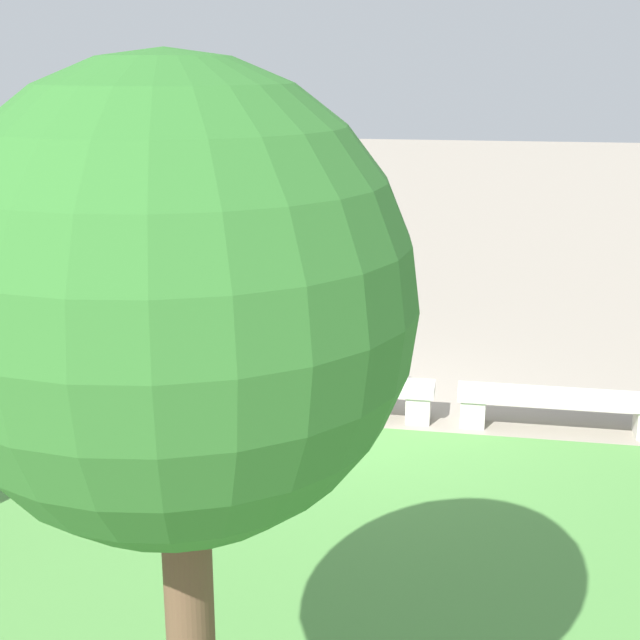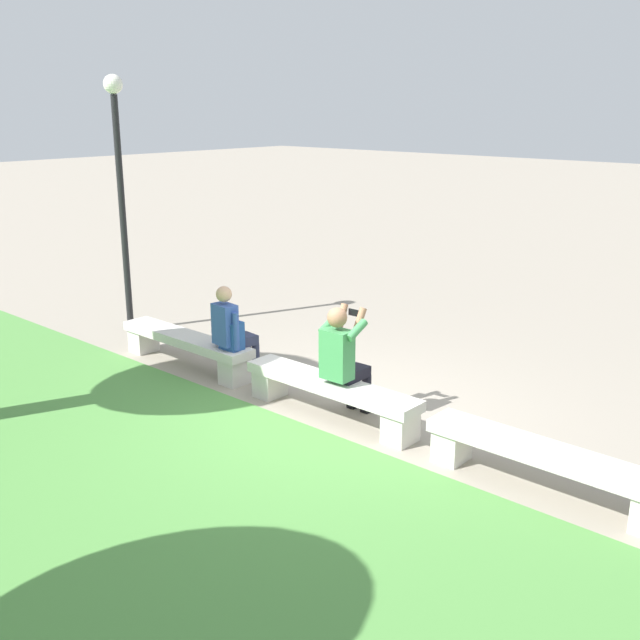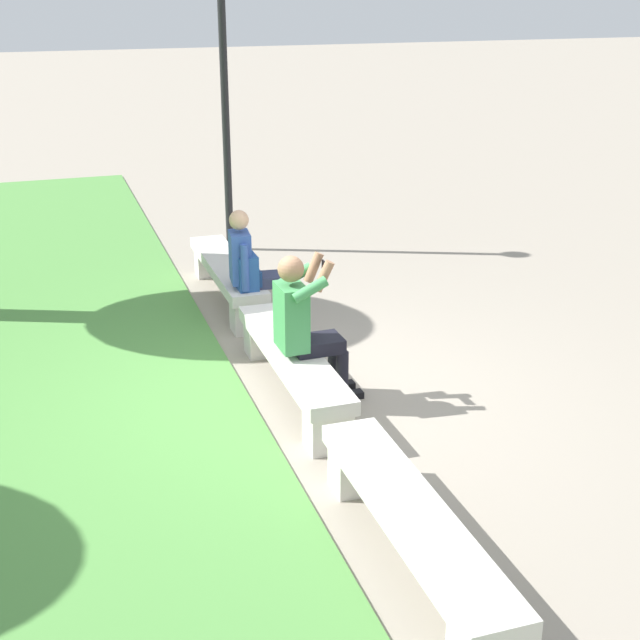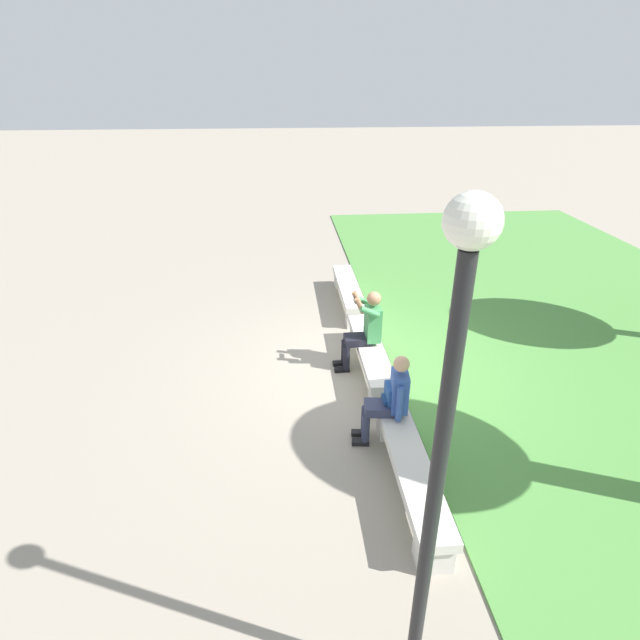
{
  "view_description": "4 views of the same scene",
  "coord_description": "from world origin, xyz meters",
  "px_view_note": "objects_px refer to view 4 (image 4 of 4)",
  "views": [
    {
      "loc": [
        -1.55,
        9.76,
        4.03
      ],
      "look_at": [
        0.25,
        -0.28,
        1.08
      ],
      "focal_mm": 50.0,
      "sensor_mm": 36.0,
      "label": 1
    },
    {
      "loc": [
        -5.13,
        5.94,
        3.43
      ],
      "look_at": [
        0.39,
        -0.26,
        1.02
      ],
      "focal_mm": 42.0,
      "sensor_mm": 36.0,
      "label": 2
    },
    {
      "loc": [
        -6.77,
        1.98,
        3.45
      ],
      "look_at": [
        -0.09,
        -0.22,
        0.72
      ],
      "focal_mm": 50.0,
      "sensor_mm": 36.0,
      "label": 3
    },
    {
      "loc": [
        6.75,
        -1.38,
        4.3
      ],
      "look_at": [
        -0.11,
        -0.79,
        0.89
      ],
      "focal_mm": 28.0,
      "sensor_mm": 36.0,
      "label": 4
    }
  ],
  "objects_px": {
    "bench_near": "(370,354)",
    "lamp_post": "(444,427)",
    "bench_main": "(348,291)",
    "backpack": "(393,398)",
    "person_distant": "(390,397)",
    "person_photographer": "(365,327)",
    "bench_mid": "(410,468)"
  },
  "relations": [
    {
      "from": "bench_near",
      "to": "lamp_post",
      "type": "height_order",
      "value": "lamp_post"
    },
    {
      "from": "lamp_post",
      "to": "bench_main",
      "type": "bearing_deg",
      "value": 176.12
    },
    {
      "from": "bench_main",
      "to": "lamp_post",
      "type": "xyz_separation_m",
      "value": [
        7.13,
        -0.48,
        2.2
      ]
    },
    {
      "from": "backpack",
      "to": "bench_near",
      "type": "bearing_deg",
      "value": 179.45
    },
    {
      "from": "person_distant",
      "to": "lamp_post",
      "type": "height_order",
      "value": "lamp_post"
    },
    {
      "from": "person_distant",
      "to": "bench_near",
      "type": "bearing_deg",
      "value": 177.78
    },
    {
      "from": "lamp_post",
      "to": "bench_near",
      "type": "bearing_deg",
      "value": 173.94
    },
    {
      "from": "person_distant",
      "to": "backpack",
      "type": "height_order",
      "value": "person_distant"
    },
    {
      "from": "bench_main",
      "to": "person_distant",
      "type": "distance_m",
      "value": 4.28
    },
    {
      "from": "person_photographer",
      "to": "person_distant",
      "type": "height_order",
      "value": "person_photographer"
    },
    {
      "from": "person_distant",
      "to": "lamp_post",
      "type": "bearing_deg",
      "value": -8.31
    },
    {
      "from": "person_photographer",
      "to": "backpack",
      "type": "relative_size",
      "value": 3.08
    },
    {
      "from": "bench_main",
      "to": "backpack",
      "type": "height_order",
      "value": "backpack"
    },
    {
      "from": "bench_near",
      "to": "person_photographer",
      "type": "bearing_deg",
      "value": -147.9
    },
    {
      "from": "bench_mid",
      "to": "person_photographer",
      "type": "xyz_separation_m",
      "value": [
        -2.69,
        -0.08,
        0.43
      ]
    },
    {
      "from": "bench_near",
      "to": "bench_mid",
      "type": "distance_m",
      "value": 2.57
    },
    {
      "from": "bench_mid",
      "to": "lamp_post",
      "type": "relative_size",
      "value": 0.6
    },
    {
      "from": "bench_main",
      "to": "lamp_post",
      "type": "height_order",
      "value": "lamp_post"
    },
    {
      "from": "person_photographer",
      "to": "lamp_post",
      "type": "distance_m",
      "value": 5.03
    },
    {
      "from": "person_photographer",
      "to": "bench_near",
      "type": "bearing_deg",
      "value": 32.1
    },
    {
      "from": "bench_near",
      "to": "backpack",
      "type": "height_order",
      "value": "backpack"
    },
    {
      "from": "bench_main",
      "to": "lamp_post",
      "type": "bearing_deg",
      "value": -3.88
    },
    {
      "from": "person_distant",
      "to": "backpack",
      "type": "relative_size",
      "value": 2.94
    },
    {
      "from": "bench_near",
      "to": "person_photographer",
      "type": "xyz_separation_m",
      "value": [
        -0.12,
        -0.08,
        0.43
      ]
    },
    {
      "from": "bench_near",
      "to": "bench_mid",
      "type": "height_order",
      "value": "same"
    },
    {
      "from": "person_distant",
      "to": "bench_mid",
      "type": "bearing_deg",
      "value": 4.34
    },
    {
      "from": "bench_near",
      "to": "lamp_post",
      "type": "bearing_deg",
      "value": -6.06
    },
    {
      "from": "bench_main",
      "to": "bench_near",
      "type": "height_order",
      "value": "same"
    },
    {
      "from": "person_distant",
      "to": "backpack",
      "type": "xyz_separation_m",
      "value": [
        -0.05,
        0.05,
        -0.05
      ]
    },
    {
      "from": "backpack",
      "to": "person_photographer",
      "type": "bearing_deg",
      "value": -177.99
    },
    {
      "from": "person_photographer",
      "to": "person_distant",
      "type": "distance_m",
      "value": 1.82
    },
    {
      "from": "person_photographer",
      "to": "bench_main",
      "type": "bearing_deg",
      "value": 178.18
    }
  ]
}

